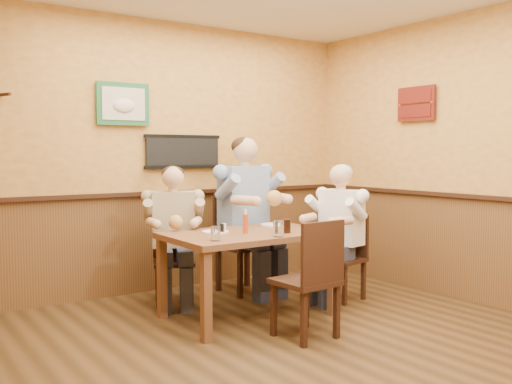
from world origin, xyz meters
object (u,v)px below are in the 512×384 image
Objects in this scene: diner_white_elder at (341,239)px; water_glass_left at (215,234)px; chair_near_side at (305,278)px; hot_sauce_bottle at (245,223)px; dining_table at (248,242)px; diner_blue_polo at (244,223)px; chair_back_right at (244,244)px; cola_tumbler at (285,226)px; chair_back_left at (174,260)px; water_glass_mid at (279,229)px; salt_shaker at (224,228)px; pepper_shaker at (222,229)px; diner_tan_shirt at (173,242)px; chair_right_end at (341,258)px.

diner_white_elder is 10.53× the size of water_glass_left.
hot_sauce_bottle is at bearing -83.15° from chair_near_side.
diner_white_elder is at bearing -1.62° from dining_table.
diner_blue_polo is at bearing -109.01° from chair_near_side.
dining_table is 0.92m from chair_back_right.
diner_white_elder reaches higher than cola_tumbler.
dining_table is at bearing -44.14° from chair_back_left.
water_glass_mid reaches higher than dining_table.
salt_shaker reaches higher than pepper_shaker.
diner_white_elder is at bearing -7.24° from chair_back_left.
diner_blue_polo is 0.99m from salt_shaker.
water_glass_left is (-0.94, -1.04, 0.30)m from chair_back_right.
diner_blue_polo reaches higher than chair_back_right.
water_glass_mid is at bearing -141.17° from cola_tumbler.
cola_tumbler is at bearing -37.71° from chair_back_left.
diner_blue_polo is at bearing 47.87° from water_glass_left.
cola_tumbler is (0.19, 0.15, -0.01)m from water_glass_mid.
hot_sauce_bottle is 0.21m from pepper_shaker.
hot_sauce_bottle is (-1.14, -0.03, 0.25)m from diner_white_elder.
diner_white_elder reaches higher than chair_back_right.
salt_shaker is (-0.27, 0.76, 0.33)m from chair_near_side.
hot_sauce_bottle reaches higher than water_glass_left.
diner_blue_polo is (0.79, -0.01, 0.13)m from diner_tan_shirt.
chair_back_left is 0.70× the size of diner_tan_shirt.
diner_tan_shirt reaches higher than pepper_shaker.
chair_back_left is at bearing 0.00° from diner_tan_shirt.
diner_blue_polo reaches higher than diner_tan_shirt.
chair_back_right is 1.02m from chair_right_end.
chair_right_end is at bearing 0.00° from diner_white_elder.
chair_back_right is at bearing 46.37° from pepper_shaker.
hot_sauce_bottle is (-0.30, 0.17, 0.03)m from cola_tumbler.
water_glass_mid is (0.38, -1.16, 0.40)m from chair_back_left.
chair_right_end is (1.40, -0.82, 0.00)m from chair_back_left.
cola_tumbler is (-0.22, -1.00, 0.09)m from diner_blue_polo.
chair_near_side is 1.56m from diner_tan_shirt.
pepper_shaker is at bearing -104.60° from diner_white_elder.
water_glass_mid is (-0.41, -1.15, 0.31)m from chair_back_right.
diner_blue_polo is 1.01m from pepper_shaker.
chair_right_end reaches higher than chair_back_left.
chair_back_right is at bearing 47.87° from water_glass_left.
chair_back_left is at bearing 174.98° from chair_back_right.
chair_right_end is at bearing -56.96° from diner_blue_polo.
pepper_shaker is at bearing -59.72° from diner_tan_shirt.
dining_table is 1.07m from diner_white_elder.
diner_tan_shirt is at bearing 108.25° from water_glass_mid.
water_glass_mid reaches higher than chair_right_end.
hot_sauce_bottle is (0.42, 0.21, 0.04)m from water_glass_left.
salt_shaker is at bearing 148.43° from cola_tumbler.
chair_back_right is 1.03m from salt_shaker.
pepper_shaker is (-0.30, 0.76, 0.33)m from chair_near_side.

